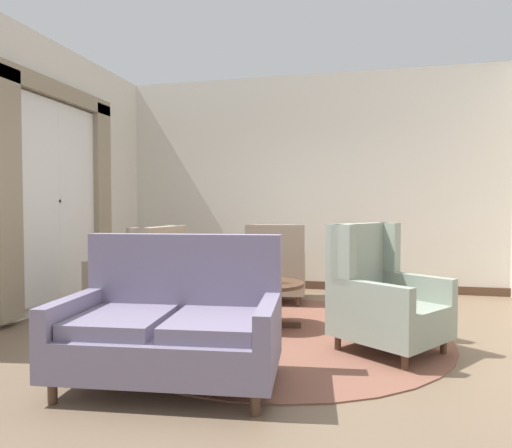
{
  "coord_description": "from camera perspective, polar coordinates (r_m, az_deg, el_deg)",
  "views": [
    {
      "loc": [
        0.8,
        -4.09,
        1.24
      ],
      "look_at": [
        -0.32,
        0.76,
        1.07
      ],
      "focal_mm": 31.84,
      "sensor_mm": 36.0,
      "label": 1
    }
  ],
  "objects": [
    {
      "name": "area_rug",
      "position": [
        4.63,
        2.68,
        -13.5
      ],
      "size": [
        3.3,
        3.3,
        0.01
      ],
      "primitive_type": "cylinder",
      "color": "brown",
      "rests_on": "ground"
    },
    {
      "name": "wall_back",
      "position": [
        7.06,
        6.52,
        5.21
      ],
      "size": [
        5.95,
        0.08,
        3.28
      ],
      "primitive_type": "cube",
      "color": "silver",
      "rests_on": "ground"
    },
    {
      "name": "settee",
      "position": [
        3.35,
        -10.44,
        -12.39
      ],
      "size": [
        1.58,
        1.03,
        1.04
      ],
      "rotation": [
        0.0,
        0.0,
        0.1
      ],
      "color": "slate",
      "rests_on": "ground"
    },
    {
      "name": "baseboard_back",
      "position": [
        7.09,
        6.41,
        -7.6
      ],
      "size": [
        5.79,
        0.03,
        0.12
      ],
      "primitive_type": "cube",
      "color": "#4C3323",
      "rests_on": "ground"
    },
    {
      "name": "porcelain_vase",
      "position": [
        4.66,
        1.05,
        -5.66
      ],
      "size": [
        0.16,
        0.16,
        0.35
      ],
      "color": "#384C93",
      "rests_on": "coffee_table"
    },
    {
      "name": "wall_left",
      "position": [
        6.19,
        -23.72,
        5.5
      ],
      "size": [
        0.08,
        4.08,
        3.28
      ],
      "primitive_type": "cube",
      "color": "silver",
      "rests_on": "ground"
    },
    {
      "name": "armchair_beside_settee",
      "position": [
        4.15,
        15.47,
        -8.91
      ],
      "size": [
        1.1,
        1.09,
        1.1
      ],
      "rotation": [
        0.0,
        0.0,
        7.22
      ],
      "color": "gray",
      "rests_on": "ground"
    },
    {
      "name": "side_table",
      "position": [
        5.29,
        12.31,
        -6.59
      ],
      "size": [
        0.59,
        0.59,
        0.75
      ],
      "color": "#4C3323",
      "rests_on": "ground"
    },
    {
      "name": "armchair_near_window",
      "position": [
        6.03,
        2.6,
        -5.71
      ],
      "size": [
        0.83,
        0.97,
        1.03
      ],
      "rotation": [
        0.0,
        0.0,
        3.24
      ],
      "color": "gray",
      "rests_on": "ground"
    },
    {
      "name": "armchair_foreground_right",
      "position": [
        5.14,
        -14.01,
        -6.97
      ],
      "size": [
        0.89,
        0.88,
        1.05
      ],
      "rotation": [
        0.0,
        0.0,
        4.6
      ],
      "color": "gray",
      "rests_on": "ground"
    },
    {
      "name": "coffee_table",
      "position": [
        4.75,
        1.32,
        -8.49
      ],
      "size": [
        0.78,
        0.78,
        0.48
      ],
      "color": "#4C3323",
      "rests_on": "ground"
    },
    {
      "name": "ground",
      "position": [
        4.34,
        1.94,
        -14.61
      ],
      "size": [
        8.16,
        8.16,
        0.0
      ],
      "primitive_type": "plane",
      "color": "brown"
    },
    {
      "name": "window_with_curtains",
      "position": [
        6.07,
        -23.38,
        4.18
      ],
      "size": [
        0.12,
        2.08,
        2.69
      ],
      "color": "silver"
    }
  ]
}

